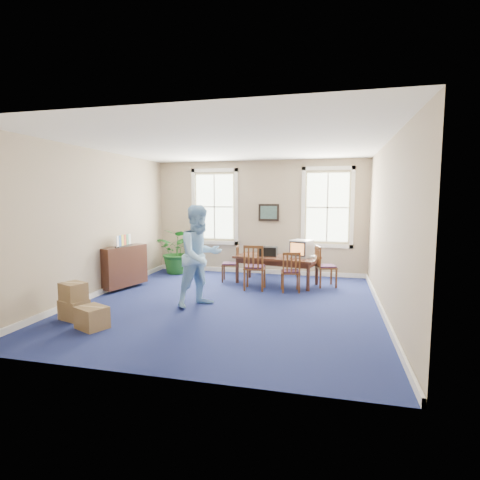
% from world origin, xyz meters
% --- Properties ---
extents(floor, '(6.50, 6.50, 0.00)m').
position_xyz_m(floor, '(0.00, 0.00, 0.00)').
color(floor, navy).
rests_on(floor, ground).
extents(ceiling, '(6.50, 6.50, 0.00)m').
position_xyz_m(ceiling, '(0.00, 0.00, 3.20)').
color(ceiling, white).
rests_on(ceiling, ground).
extents(wall_back, '(6.50, 0.00, 6.50)m').
position_xyz_m(wall_back, '(0.00, 3.25, 1.60)').
color(wall_back, tan).
rests_on(wall_back, ground).
extents(wall_front, '(6.50, 0.00, 6.50)m').
position_xyz_m(wall_front, '(0.00, -3.25, 1.60)').
color(wall_front, tan).
rests_on(wall_front, ground).
extents(wall_left, '(0.00, 6.50, 6.50)m').
position_xyz_m(wall_left, '(-3.00, 0.00, 1.60)').
color(wall_left, tan).
rests_on(wall_left, ground).
extents(wall_right, '(0.00, 6.50, 6.50)m').
position_xyz_m(wall_right, '(3.00, 0.00, 1.60)').
color(wall_right, tan).
rests_on(wall_right, ground).
extents(baseboard_back, '(6.00, 0.04, 0.12)m').
position_xyz_m(baseboard_back, '(0.00, 3.22, 0.06)').
color(baseboard_back, white).
rests_on(baseboard_back, ground).
extents(baseboard_left, '(0.04, 6.50, 0.12)m').
position_xyz_m(baseboard_left, '(-2.97, 0.00, 0.06)').
color(baseboard_left, white).
rests_on(baseboard_left, ground).
extents(baseboard_right, '(0.04, 6.50, 0.12)m').
position_xyz_m(baseboard_right, '(2.97, 0.00, 0.06)').
color(baseboard_right, white).
rests_on(baseboard_right, ground).
extents(window_left, '(1.40, 0.12, 2.20)m').
position_xyz_m(window_left, '(-1.30, 3.23, 1.90)').
color(window_left, white).
rests_on(window_left, ground).
extents(window_right, '(1.40, 0.12, 2.20)m').
position_xyz_m(window_right, '(1.90, 3.23, 1.90)').
color(window_right, white).
rests_on(window_right, ground).
extents(wall_picture, '(0.58, 0.06, 0.48)m').
position_xyz_m(wall_picture, '(0.30, 3.20, 1.75)').
color(wall_picture, black).
rests_on(wall_picture, ground).
extents(conference_table, '(2.21, 1.38, 0.70)m').
position_xyz_m(conference_table, '(0.70, 2.02, 0.35)').
color(conference_table, '#48271A').
rests_on(conference_table, ground).
extents(crt_tv, '(0.62, 0.65, 0.42)m').
position_xyz_m(crt_tv, '(1.31, 2.07, 0.91)').
color(crt_tv, '#B7B7BC').
rests_on(crt_tv, conference_table).
extents(game_console, '(0.24, 0.26, 0.05)m').
position_xyz_m(game_console, '(1.59, 2.02, 0.73)').
color(game_console, white).
rests_on(game_console, conference_table).
extents(equipment_bag, '(0.45, 0.29, 0.23)m').
position_xyz_m(equipment_bag, '(0.47, 2.07, 0.81)').
color(equipment_bag, black).
rests_on(equipment_bag, conference_table).
extents(chair_near_left, '(0.50, 0.50, 1.08)m').
position_xyz_m(chair_near_left, '(0.28, 1.32, 0.54)').
color(chair_near_left, brown).
rests_on(chair_near_left, ground).
extents(chair_near_right, '(0.50, 0.50, 0.94)m').
position_xyz_m(chair_near_right, '(1.12, 1.32, 0.47)').
color(chair_near_right, brown).
rests_on(chair_near_right, ground).
extents(chair_end_left, '(0.47, 0.47, 0.92)m').
position_xyz_m(chair_end_left, '(-0.51, 2.02, 0.46)').
color(chair_end_left, brown).
rests_on(chair_end_left, ground).
extents(chair_end_right, '(0.56, 0.56, 1.00)m').
position_xyz_m(chair_end_right, '(1.92, 2.02, 0.50)').
color(chair_end_right, brown).
rests_on(chair_end_right, ground).
extents(man, '(1.20, 1.25, 2.02)m').
position_xyz_m(man, '(-0.50, -0.26, 1.01)').
color(man, '#94CAFA').
rests_on(man, ground).
extents(credenza, '(0.66, 1.26, 0.95)m').
position_xyz_m(credenza, '(-2.75, 0.64, 0.47)').
color(credenza, '#48271A').
rests_on(credenza, ground).
extents(brochure_rack, '(0.37, 0.64, 0.29)m').
position_xyz_m(brochure_rack, '(-2.73, 0.64, 1.09)').
color(brochure_rack, '#99999E').
rests_on(brochure_rack, credenza).
extents(potted_plant, '(1.36, 1.26, 1.28)m').
position_xyz_m(potted_plant, '(-2.22, 2.66, 0.64)').
color(potted_plant, '#185119').
rests_on(potted_plant, ground).
extents(cardboard_boxes, '(1.55, 1.55, 0.69)m').
position_xyz_m(cardboard_boxes, '(-2.24, -1.51, 0.35)').
color(cardboard_boxes, olive).
rests_on(cardboard_boxes, ground).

